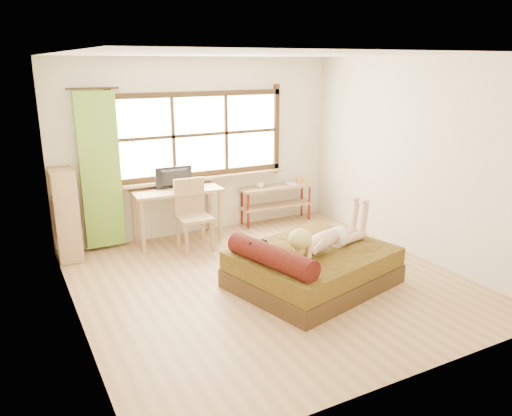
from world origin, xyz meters
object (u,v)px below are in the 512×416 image
kitten (257,249)px  desk (177,196)px  pipe_shelf (277,196)px  bed (310,267)px  chair (192,210)px  bookshelf (66,214)px  woman (327,228)px

kitten → desk: size_ratio=0.21×
kitten → pipe_shelf: bearing=40.9°
bed → chair: 2.08m
desk → pipe_shelf: bearing=5.3°
bookshelf → bed: bearing=-41.6°
bed → bookshelf: bookshelf is taller
desk → bed: bearing=-67.0°
chair → pipe_shelf: chair is taller
woman → bookshelf: bearing=124.6°
bed → kitten: 0.75m
woman → bookshelf: 3.53m
desk → bookshelf: size_ratio=1.05×
desk → pipe_shelf: size_ratio=1.03×
woman → pipe_shelf: woman is taller
kitten → desk: bearing=81.5°
bed → bookshelf: 3.38m
woman → pipe_shelf: bearing=59.5°
kitten → bookshelf: bookshelf is taller
desk → pipe_shelf: desk is taller
woman → chair: chair is taller
woman → pipe_shelf: 2.53m
chair → pipe_shelf: bearing=17.2°
desk → bookshelf: bearing=-179.7°
chair → bookshelf: 1.72m
kitten → bed: bearing=-23.5°
desk → chair: 0.40m
desk → pipe_shelf: 1.81m
chair → bed: bearing=-66.0°
bed → bookshelf: bearing=122.9°
pipe_shelf → chair: bearing=-161.6°
bed → bookshelf: (-2.46, 2.28, 0.39)m
desk → woman: bearing=-63.3°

